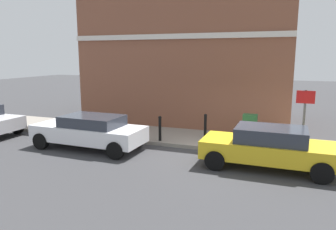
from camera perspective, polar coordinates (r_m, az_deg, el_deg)
ground at (r=11.78m, az=11.04°, el=-7.42°), size 80.00×80.00×0.00m
sidewalk at (r=15.46m, az=-10.27°, el=-2.79°), size 2.72×30.00×0.15m
corner_building at (r=18.29m, az=4.54°, el=10.70°), size 6.73×10.55×7.32m
car_yellow at (r=10.77m, az=17.52°, el=-5.41°), size 1.83×4.20×1.36m
car_white at (r=12.83m, az=-13.84°, el=-2.75°), size 1.91×4.49×1.32m
utility_cabinet at (r=13.21m, az=14.36°, el=-2.53°), size 0.46×0.61×1.15m
bollard_near_cabinet at (r=13.60m, az=6.67°, el=-1.80°), size 0.14×0.14×1.04m
bollard_far_kerb at (r=13.05m, az=-1.45°, el=-2.26°), size 0.14×0.14×1.04m
street_sign at (r=11.99m, az=23.18°, el=0.42°), size 0.08×0.60×2.30m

